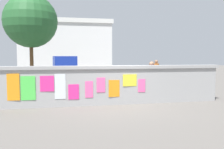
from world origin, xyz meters
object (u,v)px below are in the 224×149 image
(tree_roadside, at_px, (31,21))
(motorcycle, at_px, (151,81))
(person_walking, at_px, (152,76))
(auto_rickshaw_truck, at_px, (82,73))
(person_bystander, at_px, (156,70))
(bicycle_far, at_px, (118,90))
(bicycle_near, at_px, (25,91))

(tree_roadside, bearing_deg, motorcycle, -45.32)
(person_walking, relative_size, tree_roadside, 0.24)
(auto_rickshaw_truck, relative_size, person_walking, 2.32)
(motorcycle, relative_size, person_walking, 1.17)
(motorcycle, relative_size, person_bystander, 1.17)
(auto_rickshaw_truck, height_order, tree_roadside, tree_roadside)
(bicycle_far, distance_m, person_walking, 1.58)
(bicycle_near, distance_m, tree_roadside, 10.39)
(person_walking, bearing_deg, person_bystander, 65.76)
(auto_rickshaw_truck, relative_size, person_bystander, 2.32)
(motorcycle, relative_size, tree_roadside, 0.28)
(bicycle_far, bearing_deg, auto_rickshaw_truck, 110.65)
(person_bystander, height_order, tree_roadside, tree_roadside)
(bicycle_far, height_order, tree_roadside, tree_roadside)
(person_bystander, bearing_deg, person_walking, -114.24)
(person_walking, xyz_separation_m, person_bystander, (1.96, 4.35, 0.00))
(motorcycle, xyz_separation_m, person_bystander, (0.86, 1.44, 0.52))
(bicycle_near, bearing_deg, person_bystander, 24.94)
(bicycle_near, relative_size, person_bystander, 1.05)
(bicycle_near, xyz_separation_m, person_walking, (5.35, -0.95, 0.62))
(bicycle_near, height_order, bicycle_far, same)
(auto_rickshaw_truck, xyz_separation_m, tree_roadside, (-3.59, 6.23, 3.73))
(bicycle_far, bearing_deg, person_bystander, 48.98)
(bicycle_far, distance_m, tree_roadside, 11.79)
(auto_rickshaw_truck, xyz_separation_m, motorcycle, (3.79, -1.23, -0.44))
(auto_rickshaw_truck, height_order, bicycle_near, auto_rickshaw_truck)
(auto_rickshaw_truck, xyz_separation_m, bicycle_near, (-2.66, -3.19, -0.54))
(person_walking, height_order, tree_roadside, tree_roadside)
(auto_rickshaw_truck, xyz_separation_m, person_walking, (2.69, -4.14, 0.09))
(motorcycle, relative_size, bicycle_near, 1.12)
(bicycle_near, height_order, person_bystander, person_bystander)
(auto_rickshaw_truck, distance_m, person_bystander, 4.65)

